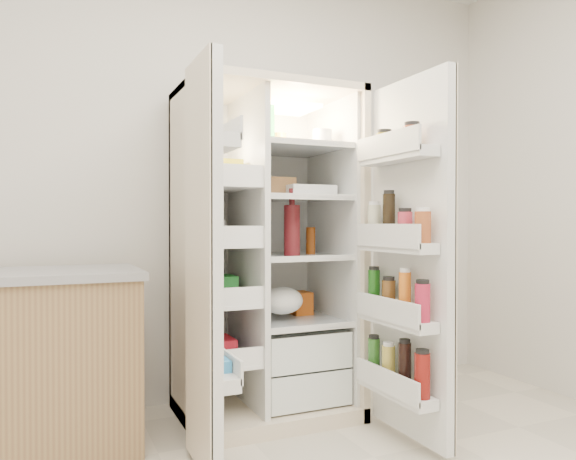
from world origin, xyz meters
name	(u,v)px	position (x,y,z in m)	size (l,w,h in m)	color
wall_back	(211,176)	(0.00, 2.00, 1.35)	(4.00, 0.02, 2.70)	silver
refrigerator	(265,279)	(0.21, 1.65, 0.75)	(0.92, 0.70, 1.80)	beige
freezer_door	(204,264)	(-0.30, 1.05, 0.89)	(0.15, 0.40, 1.72)	silver
fridge_door	(408,262)	(0.68, 0.96, 0.87)	(0.17, 0.58, 1.72)	silver
kitchen_counter	(7,364)	(-1.07, 1.57, 0.42)	(1.16, 0.62, 0.84)	olive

